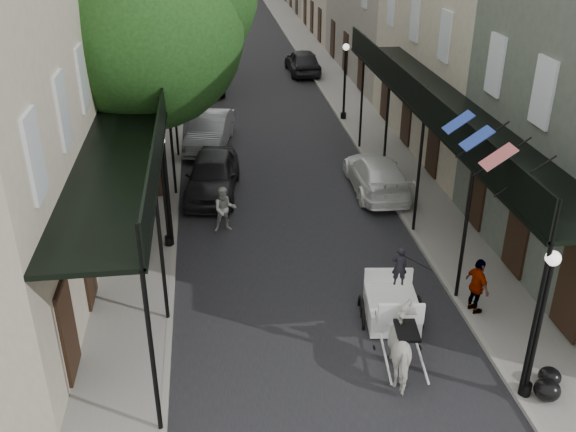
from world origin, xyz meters
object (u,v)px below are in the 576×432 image
object	(u,v)px
pedestrian_walking	(225,209)
pedestrian_sidewalk_right	(477,286)
lamppost_right_near	(539,324)
car_right_far	(303,61)
tree_near	(155,18)
car_left_far	(207,81)
car_left_mid	(210,131)
horse	(406,347)
lamppost_left	(164,190)
lamppost_right_far	(345,80)
pedestrian_sidewalk_left	(174,98)
car_right_near	(377,174)
carriage	(391,282)
car_left_near	(212,175)

from	to	relation	value
pedestrian_walking	pedestrian_sidewalk_right	size ratio (longest dim) A/B	0.99
lamppost_right_near	pedestrian_walking	world-z (taller)	lamppost_right_near
pedestrian_walking	car_right_far	world-z (taller)	pedestrian_walking
tree_near	pedestrian_sidewalk_right	size ratio (longest dim) A/B	6.01
pedestrian_walking	car_left_far	xyz separation A→B (m)	(-0.34, 17.21, -0.17)
car_left_mid	horse	bearing A→B (deg)	-63.70
horse	car_left_far	world-z (taller)	horse
car_left_far	pedestrian_sidewalk_right	bearing A→B (deg)	-71.75
lamppost_left	horse	distance (m)	9.02
lamppost_right_far	pedestrian_sidewalk_left	size ratio (longest dim) A/B	2.20
horse	car_right_near	world-z (taller)	horse
tree_near	carriage	world-z (taller)	tree_near
lamppost_left	carriage	distance (m)	7.57
tree_near	car_right_far	size ratio (longest dim) A/B	2.11
lamppost_right_near	car_right_far	bearing A→B (deg)	91.22
car_right_far	lamppost_left	bearing A→B (deg)	69.33
lamppost_right_far	car_left_mid	size ratio (longest dim) A/B	0.82
horse	pedestrian_sidewalk_right	xyz separation A→B (m)	(2.55, 2.05, 0.15)
car_left_mid	carriage	bearing A→B (deg)	-60.12
horse	car_left_near	world-z (taller)	car_left_near
lamppost_right_near	car_right_near	xyz separation A→B (m)	(-0.50, 11.51, -1.37)
lamppost_left	lamppost_right_far	bearing A→B (deg)	55.65
carriage	car_right_near	xyz separation A→B (m)	(1.66, 7.94, -0.32)
lamppost_right_near	car_right_near	size ratio (longest dim) A/B	0.79
pedestrian_sidewalk_right	pedestrian_sidewalk_left	bearing A→B (deg)	11.70
tree_near	horse	size ratio (longest dim) A/B	5.26
car_right_far	pedestrian_walking	bearing A→B (deg)	73.12
car_left_mid	tree_near	bearing A→B (deg)	-96.45
carriage	car_left_mid	world-z (taller)	carriage
tree_near	car_right_far	bearing A→B (deg)	66.23
lamppost_right_far	horse	distance (m)	19.03
lamppost_right_far	pedestrian_sidewalk_right	size ratio (longest dim) A/B	2.32
lamppost_left	horse	xyz separation A→B (m)	(5.75, -6.83, -1.28)
lamppost_left	lamppost_right_far	distance (m)	14.53
lamppost_right_near	car_left_mid	world-z (taller)	lamppost_right_near
lamppost_left	lamppost_right_far	xyz separation A→B (m)	(8.20, 12.00, 0.00)
lamppost_right_far	car_right_far	size ratio (longest dim) A/B	0.81
lamppost_left	pedestrian_sidewalk_left	size ratio (longest dim) A/B	2.20
carriage	car_left_far	world-z (taller)	carriage
car_right_far	car_left_mid	bearing A→B (deg)	62.66
pedestrian_sidewalk_right	carriage	bearing A→B (deg)	68.70
carriage	car_left_mid	xyz separation A→B (m)	(-4.54, 13.58, -0.26)
lamppost_right_near	car_right_near	world-z (taller)	lamppost_right_near
pedestrian_walking	pedestrian_sidewalk_left	size ratio (longest dim) A/B	0.95
lamppost_right_far	car_right_near	size ratio (longest dim) A/B	0.79
lamppost_left	car_left_near	xyz separation A→B (m)	(1.50, 4.03, -1.27)
car_left_far	horse	bearing A→B (deg)	-78.60
lamppost_right_far	car_right_far	bearing A→B (deg)	93.76
car_left_mid	car_left_far	size ratio (longest dim) A/B	1.01
lamppost_right_far	pedestrian_walking	size ratio (longest dim) A/B	2.33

